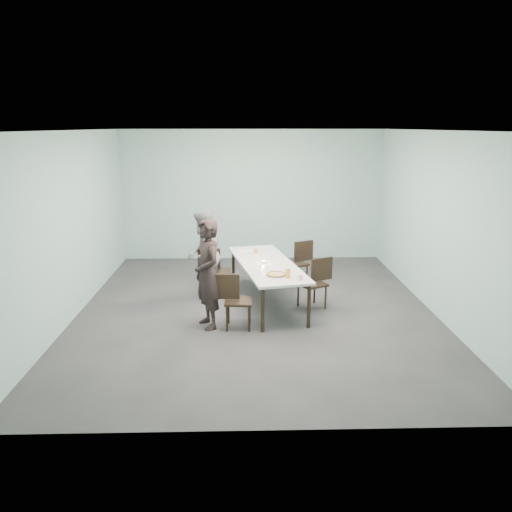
{
  "coord_description": "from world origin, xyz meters",
  "views": [
    {
      "loc": [
        -0.22,
        -8.05,
        3.07
      ],
      "look_at": [
        0.0,
        -0.15,
        1.0
      ],
      "focal_mm": 35.0,
      "sensor_mm": 36.0,
      "label": 1
    }
  ],
  "objects_px": {
    "chair_far_right": "(299,260)",
    "water_tumbler": "(300,277)",
    "chair_near_right": "(316,279)",
    "amber_tumbler": "(256,251)",
    "diner_near": "(207,274)",
    "side_plate": "(282,269)",
    "table": "(267,266)",
    "tealight": "(263,262)",
    "beer_glass": "(288,273)",
    "chair_near_left": "(233,297)",
    "chair_far_left": "(215,268)",
    "pizza": "(276,275)",
    "diner_far": "(204,255)"
  },
  "relations": [
    {
      "from": "diner_near",
      "to": "pizza",
      "type": "relative_size",
      "value": 5.06
    },
    {
      "from": "beer_glass",
      "to": "diner_far",
      "type": "bearing_deg",
      "value": 138.35
    },
    {
      "from": "chair_far_left",
      "to": "diner_far",
      "type": "relative_size",
      "value": 0.54
    },
    {
      "from": "side_plate",
      "to": "beer_glass",
      "type": "xyz_separation_m",
      "value": [
        0.05,
        -0.48,
        0.07
      ]
    },
    {
      "from": "water_tumbler",
      "to": "amber_tumbler",
      "type": "xyz_separation_m",
      "value": [
        -0.64,
        1.72,
        -0.01
      ]
    },
    {
      "from": "chair_far_right",
      "to": "beer_glass",
      "type": "bearing_deg",
      "value": 53.32
    },
    {
      "from": "diner_far",
      "to": "side_plate",
      "type": "distance_m",
      "value": 1.57
    },
    {
      "from": "water_tumbler",
      "to": "amber_tumbler",
      "type": "relative_size",
      "value": 1.12
    },
    {
      "from": "table",
      "to": "chair_far_right",
      "type": "xyz_separation_m",
      "value": [
        0.69,
        1.11,
        -0.19
      ]
    },
    {
      "from": "diner_near",
      "to": "chair_near_left",
      "type": "bearing_deg",
      "value": 57.92
    },
    {
      "from": "diner_near",
      "to": "beer_glass",
      "type": "distance_m",
      "value": 1.26
    },
    {
      "from": "chair_near_left",
      "to": "pizza",
      "type": "height_order",
      "value": "chair_near_left"
    },
    {
      "from": "chair_near_right",
      "to": "chair_far_right",
      "type": "distance_m",
      "value": 1.32
    },
    {
      "from": "beer_glass",
      "to": "amber_tumbler",
      "type": "xyz_separation_m",
      "value": [
        -0.47,
        1.59,
        -0.03
      ]
    },
    {
      "from": "tealight",
      "to": "chair_near_left",
      "type": "bearing_deg",
      "value": -115.95
    },
    {
      "from": "chair_far_left",
      "to": "amber_tumbler",
      "type": "distance_m",
      "value": 0.82
    },
    {
      "from": "diner_far",
      "to": "chair_far_right",
      "type": "bearing_deg",
      "value": 113.97
    },
    {
      "from": "diner_near",
      "to": "tealight",
      "type": "relative_size",
      "value": 30.7
    },
    {
      "from": "chair_far_right",
      "to": "beer_glass",
      "type": "distance_m",
      "value": 2.07
    },
    {
      "from": "chair_near_left",
      "to": "side_plate",
      "type": "bearing_deg",
      "value": 41.3
    },
    {
      "from": "table",
      "to": "amber_tumbler",
      "type": "bearing_deg",
      "value": 104.21
    },
    {
      "from": "chair_near_right",
      "to": "amber_tumbler",
      "type": "relative_size",
      "value": 10.88
    },
    {
      "from": "chair_far_left",
      "to": "chair_near_right",
      "type": "height_order",
      "value": "same"
    },
    {
      "from": "chair_far_left",
      "to": "chair_far_right",
      "type": "bearing_deg",
      "value": 13.85
    },
    {
      "from": "chair_near_right",
      "to": "amber_tumbler",
      "type": "height_order",
      "value": "chair_near_right"
    },
    {
      "from": "table",
      "to": "amber_tumbler",
      "type": "relative_size",
      "value": 34.09
    },
    {
      "from": "chair_near_left",
      "to": "beer_glass",
      "type": "height_order",
      "value": "beer_glass"
    },
    {
      "from": "table",
      "to": "chair_near_right",
      "type": "distance_m",
      "value": 0.89
    },
    {
      "from": "beer_glass",
      "to": "chair_far_right",
      "type": "bearing_deg",
      "value": 78.77
    },
    {
      "from": "table",
      "to": "diner_near",
      "type": "xyz_separation_m",
      "value": [
        -0.96,
        -1.02,
        0.17
      ]
    },
    {
      "from": "chair_far_right",
      "to": "water_tumbler",
      "type": "xyz_separation_m",
      "value": [
        -0.22,
        -2.13,
        0.29
      ]
    },
    {
      "from": "beer_glass",
      "to": "side_plate",
      "type": "bearing_deg",
      "value": 96.33
    },
    {
      "from": "diner_near",
      "to": "water_tumbler",
      "type": "relative_size",
      "value": 19.1
    },
    {
      "from": "table",
      "to": "tealight",
      "type": "relative_size",
      "value": 48.7
    },
    {
      "from": "diner_far",
      "to": "amber_tumbler",
      "type": "bearing_deg",
      "value": 110.84
    },
    {
      "from": "chair_near_left",
      "to": "amber_tumbler",
      "type": "xyz_separation_m",
      "value": [
        0.39,
        1.76,
        0.29
      ]
    },
    {
      "from": "chair_near_left",
      "to": "diner_far",
      "type": "relative_size",
      "value": 0.54
    },
    {
      "from": "chair_far_right",
      "to": "chair_far_left",
      "type": "bearing_deg",
      "value": -7.03
    },
    {
      "from": "diner_near",
      "to": "side_plate",
      "type": "distance_m",
      "value": 1.35
    },
    {
      "from": "diner_far",
      "to": "side_plate",
      "type": "xyz_separation_m",
      "value": [
        1.36,
        -0.78,
        -0.05
      ]
    },
    {
      "from": "pizza",
      "to": "tealight",
      "type": "distance_m",
      "value": 0.77
    },
    {
      "from": "chair_near_right",
      "to": "amber_tumbler",
      "type": "bearing_deg",
      "value": -67.08
    },
    {
      "from": "chair_near_left",
      "to": "water_tumbler",
      "type": "bearing_deg",
      "value": 5.12
    },
    {
      "from": "chair_near_left",
      "to": "diner_near",
      "type": "height_order",
      "value": "diner_near"
    },
    {
      "from": "chair_near_right",
      "to": "amber_tumbler",
      "type": "distance_m",
      "value": 1.39
    },
    {
      "from": "beer_glass",
      "to": "amber_tumbler",
      "type": "distance_m",
      "value": 1.66
    },
    {
      "from": "chair_far_right",
      "to": "water_tumbler",
      "type": "height_order",
      "value": "chair_far_right"
    },
    {
      "from": "side_plate",
      "to": "tealight",
      "type": "distance_m",
      "value": 0.5
    },
    {
      "from": "chair_near_left",
      "to": "beer_glass",
      "type": "relative_size",
      "value": 5.8
    },
    {
      "from": "table",
      "to": "beer_glass",
      "type": "bearing_deg",
      "value": -71.96
    }
  ]
}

